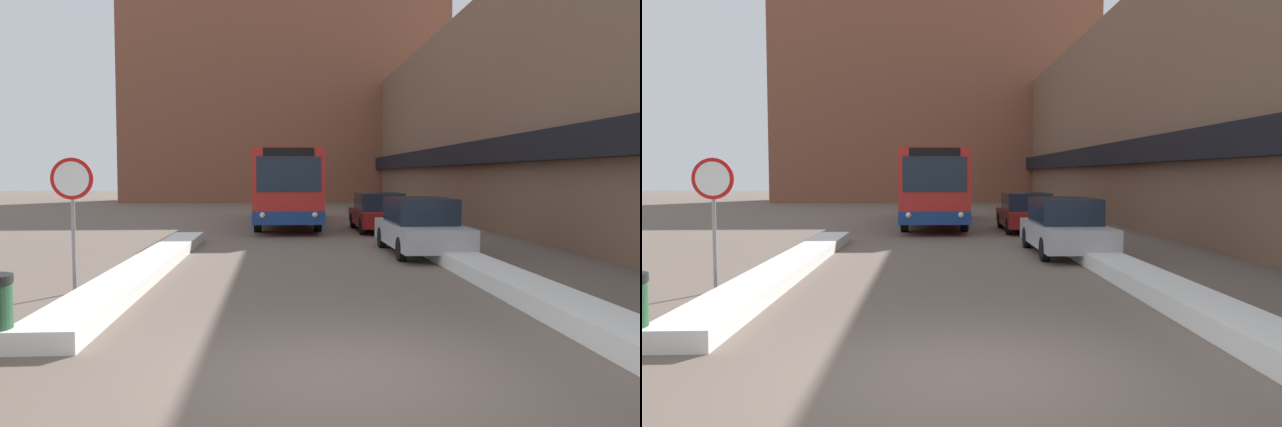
% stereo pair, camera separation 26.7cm
% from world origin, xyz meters
% --- Properties ---
extents(ground_plane, '(160.00, 160.00, 0.00)m').
position_xyz_m(ground_plane, '(0.00, 0.00, 0.00)').
color(ground_plane, '#66564C').
extents(building_row_right, '(5.50, 60.00, 9.51)m').
position_xyz_m(building_row_right, '(9.97, 24.00, 4.74)').
color(building_row_right, brown).
rests_on(building_row_right, ground_plane).
extents(building_backdrop_far, '(26.00, 8.00, 17.95)m').
position_xyz_m(building_backdrop_far, '(0.00, 46.20, 8.98)').
color(building_backdrop_far, brown).
rests_on(building_backdrop_far, ground_plane).
extents(snow_bank_left, '(0.90, 13.05, 0.29)m').
position_xyz_m(snow_bank_left, '(-3.60, 7.43, 0.15)').
color(snow_bank_left, silver).
rests_on(snow_bank_left, ground_plane).
extents(snow_bank_right, '(0.90, 13.66, 0.33)m').
position_xyz_m(snow_bank_right, '(3.60, 5.75, 0.17)').
color(snow_bank_right, silver).
rests_on(snow_bank_right, ground_plane).
extents(city_bus, '(2.56, 11.74, 3.14)m').
position_xyz_m(city_bus, '(-0.34, 20.68, 1.71)').
color(city_bus, red).
rests_on(city_bus, ground_plane).
extents(parked_car_front, '(1.84, 4.72, 1.53)m').
position_xyz_m(parked_car_front, '(3.20, 10.27, 0.76)').
color(parked_car_front, '#B7B7BC').
rests_on(parked_car_front, ground_plane).
extents(parked_car_middle, '(1.89, 4.59, 1.48)m').
position_xyz_m(parked_car_middle, '(3.20, 17.28, 0.74)').
color(parked_car_middle, maroon).
rests_on(parked_car_middle, ground_plane).
extents(stop_sign, '(0.76, 0.08, 2.48)m').
position_xyz_m(stop_sign, '(-4.44, 4.96, 1.80)').
color(stop_sign, gray).
rests_on(stop_sign, ground_plane).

